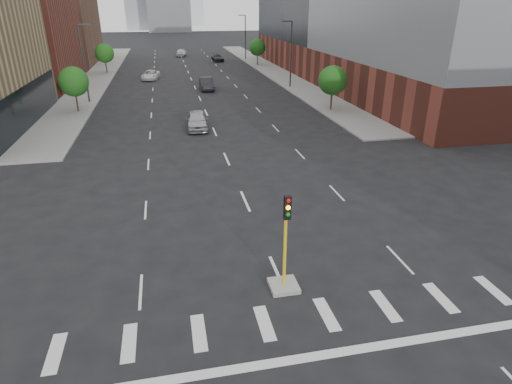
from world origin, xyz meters
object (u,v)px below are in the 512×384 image
object	(u,v)px
car_deep_right	(217,58)
car_near_left	(197,120)
car_far_left	(151,75)
car_mid_right	(207,84)
car_distant	(181,53)
median_traffic_signal	(284,269)

from	to	relation	value
car_deep_right	car_near_left	bearing A→B (deg)	-103.71
car_near_left	car_far_left	xyz separation A→B (m)	(-4.89, 31.40, -0.14)
car_far_left	car_deep_right	bearing A→B (deg)	67.06
car_far_left	car_mid_right	bearing A→B (deg)	-45.24
car_far_left	car_distant	world-z (taller)	car_distant
median_traffic_signal	car_mid_right	size ratio (longest dim) A/B	0.86
median_traffic_signal	car_mid_right	bearing A→B (deg)	88.17
median_traffic_signal	car_far_left	world-z (taller)	median_traffic_signal
car_deep_right	car_distant	distance (m)	13.04
car_mid_right	car_far_left	size ratio (longest dim) A/B	1.00
car_mid_right	car_near_left	bearing A→B (deg)	-98.03
car_deep_right	car_distant	xyz separation A→B (m)	(-7.09, 10.94, 0.12)
median_traffic_signal	car_mid_right	world-z (taller)	median_traffic_signal
median_traffic_signal	car_deep_right	size ratio (longest dim) A/B	0.89
median_traffic_signal	car_deep_right	bearing A→B (deg)	84.88
median_traffic_signal	car_distant	size ratio (longest dim) A/B	0.90
median_traffic_signal	car_near_left	distance (m)	26.50
car_near_left	car_distant	size ratio (longest dim) A/B	1.02
median_traffic_signal	car_far_left	xyz separation A→B (m)	(-6.39, 57.86, -0.27)
car_near_left	car_far_left	bearing A→B (deg)	101.88
car_mid_right	car_deep_right	bearing A→B (deg)	80.54
car_distant	car_far_left	bearing A→B (deg)	-93.66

